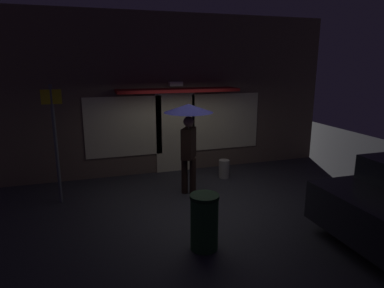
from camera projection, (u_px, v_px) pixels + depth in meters
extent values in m
plane|color=#2D2D33|center=(201.00, 199.00, 7.58)|extent=(18.00, 18.00, 0.00)
cube|color=brown|center=(174.00, 95.00, 9.25)|extent=(9.01, 0.30, 4.28)
cube|color=beige|center=(176.00, 133.00, 9.34)|extent=(1.10, 0.04, 2.20)
cube|color=beige|center=(124.00, 127.00, 8.86)|extent=(2.03, 0.04, 1.60)
cube|color=beige|center=(225.00, 121.00, 9.72)|extent=(2.03, 0.04, 1.60)
cube|color=white|center=(176.00, 84.00, 8.95)|extent=(0.36, 0.16, 0.12)
cube|color=maroon|center=(178.00, 90.00, 8.75)|extent=(3.20, 0.70, 0.08)
cylinder|color=black|center=(193.00, 176.00, 7.80)|extent=(0.15, 0.15, 0.86)
cylinder|color=black|center=(185.00, 175.00, 7.85)|extent=(0.15, 0.15, 0.86)
cube|color=black|center=(189.00, 143.00, 7.64)|extent=(0.45, 0.52, 0.70)
cube|color=silver|center=(185.00, 144.00, 7.54)|extent=(0.09, 0.13, 0.56)
cube|color=navy|center=(185.00, 145.00, 7.55)|extent=(0.05, 0.05, 0.45)
sphere|color=tan|center=(189.00, 122.00, 7.53)|extent=(0.24, 0.24, 0.24)
cylinder|color=slate|center=(189.00, 123.00, 7.53)|extent=(0.02, 0.02, 0.86)
cone|color=#14144C|center=(188.00, 108.00, 7.46)|extent=(1.10, 1.10, 0.19)
cylinder|color=black|center=(335.00, 209.00, 6.33)|extent=(0.64, 0.23, 0.64)
cylinder|color=#595B60|center=(56.00, 146.00, 7.11)|extent=(0.07, 0.07, 2.57)
cube|color=gold|center=(51.00, 97.00, 6.85)|extent=(0.40, 0.02, 0.30)
cylinder|color=#9E998E|center=(224.00, 169.00, 8.97)|extent=(0.28, 0.28, 0.48)
cylinder|color=#1E4C23|center=(204.00, 224.00, 5.48)|extent=(0.45, 0.45, 0.88)
cylinder|color=black|center=(205.00, 197.00, 5.37)|extent=(0.48, 0.48, 0.06)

